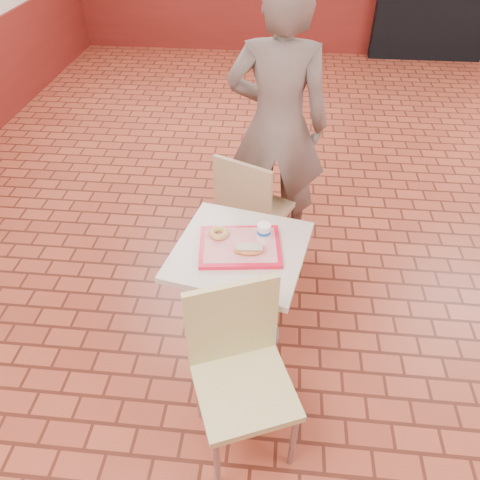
# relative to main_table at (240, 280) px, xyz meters

# --- Properties ---
(room_shell) EXTENTS (8.01, 10.01, 3.01)m
(room_shell) POSITION_rel_main_table_xyz_m (1.01, 0.56, 1.01)
(room_shell) COLOR brown
(room_shell) RESTS_ON ground
(wainscot_band) EXTENTS (8.00, 10.00, 1.00)m
(wainscot_band) POSITION_rel_main_table_xyz_m (1.01, 0.56, 0.01)
(wainscot_band) COLOR #611712
(wainscot_band) RESTS_ON ground
(main_table) EXTENTS (0.70, 0.70, 0.73)m
(main_table) POSITION_rel_main_table_xyz_m (0.00, 0.00, 0.00)
(main_table) COLOR beige
(main_table) RESTS_ON ground
(chair_main_front) EXTENTS (0.58, 0.58, 0.96)m
(chair_main_front) POSITION_rel_main_table_xyz_m (0.06, -0.61, 0.04)
(chair_main_front) COLOR tan
(chair_main_front) RESTS_ON ground
(chair_main_back) EXTENTS (0.56, 0.56, 0.92)m
(chair_main_back) POSITION_rel_main_table_xyz_m (0.00, 0.70, 0.02)
(chair_main_back) COLOR tan
(chair_main_back) RESTS_ON ground
(customer) EXTENTS (0.71, 0.48, 1.92)m
(customer) POSITION_rel_main_table_xyz_m (0.15, 1.04, 0.46)
(customer) COLOR #675950
(customer) RESTS_ON ground
(serving_tray) EXTENTS (0.44, 0.34, 0.03)m
(serving_tray) POSITION_rel_main_table_xyz_m (-0.00, 0.00, 0.25)
(serving_tray) COLOR red
(serving_tray) RESTS_ON main_table
(ring_donut) EXTENTS (0.13, 0.13, 0.03)m
(ring_donut) POSITION_rel_main_table_xyz_m (-0.12, 0.07, 0.28)
(ring_donut) COLOR gold
(ring_donut) RESTS_ON serving_tray
(long_john_donut) EXTENTS (0.16, 0.09, 0.05)m
(long_john_donut) POSITION_rel_main_table_xyz_m (0.05, -0.06, 0.29)
(long_john_donut) COLOR #E48742
(long_john_donut) RESTS_ON serving_tray
(paper_cup) EXTENTS (0.08, 0.08, 0.10)m
(paper_cup) POSITION_rel_main_table_xyz_m (0.12, 0.06, 0.32)
(paper_cup) COLOR white
(paper_cup) RESTS_ON serving_tray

